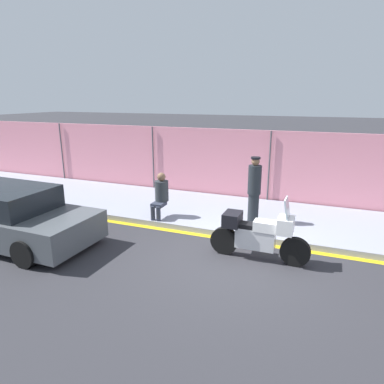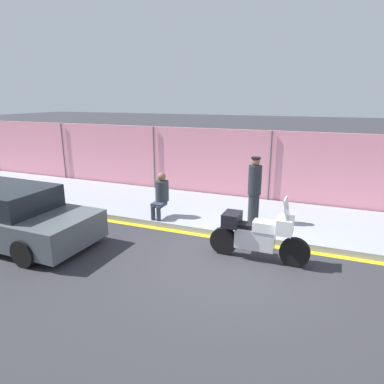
{
  "view_description": "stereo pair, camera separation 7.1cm",
  "coord_description": "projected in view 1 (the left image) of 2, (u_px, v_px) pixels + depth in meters",
  "views": [
    {
      "loc": [
        1.69,
        -6.58,
        3.48
      ],
      "look_at": [
        -1.43,
        1.3,
        1.11
      ],
      "focal_mm": 32.0,
      "sensor_mm": 36.0,
      "label": 1
    },
    {
      "loc": [
        1.76,
        -6.55,
        3.48
      ],
      "look_at": [
        -1.43,
        1.3,
        1.11
      ],
      "focal_mm": 32.0,
      "sensor_mm": 36.0,
      "label": 2
    }
  ],
  "objects": [
    {
      "name": "ground_plane",
      "position": [
        231.0,
        263.0,
        7.43
      ],
      "size": [
        120.0,
        120.0,
        0.0
      ],
      "primitive_type": "plane",
      "color": "#2D2D33"
    },
    {
      "name": "sidewalk",
      "position": [
        258.0,
        217.0,
        10.01
      ],
      "size": [
        31.62,
        3.26,
        0.15
      ],
      "color": "#8E93A3",
      "rests_on": "ground_plane"
    },
    {
      "name": "curb_paint_stripe",
      "position": [
        244.0,
        242.0,
        8.49
      ],
      "size": [
        31.62,
        0.18,
        0.01
      ],
      "color": "gold",
      "rests_on": "ground_plane"
    },
    {
      "name": "storefront_fence",
      "position": [
        270.0,
        168.0,
        11.24
      ],
      "size": [
        30.04,
        0.17,
        2.43
      ],
      "color": "pink",
      "rests_on": "ground_plane"
    },
    {
      "name": "motorcycle",
      "position": [
        258.0,
        234.0,
        7.43
      ],
      "size": [
        2.19,
        0.51,
        1.47
      ],
      "rotation": [
        0.0,
        0.0,
        -0.01
      ],
      "color": "black",
      "rests_on": "ground_plane"
    },
    {
      "name": "officer_standing",
      "position": [
        254.0,
        189.0,
        9.22
      ],
      "size": [
        0.35,
        0.35,
        1.79
      ],
      "color": "#1E2328",
      "rests_on": "sidewalk"
    },
    {
      "name": "person_seated_on_curb",
      "position": [
        161.0,
        193.0,
        9.65
      ],
      "size": [
        0.38,
        0.66,
        1.27
      ],
      "color": "#2D3342",
      "rests_on": "sidewalk"
    },
    {
      "name": "parked_car_left_down_street",
      "position": [
        10.0,
        216.0,
        8.36
      ],
      "size": [
        4.33,
        2.02,
        1.37
      ],
      "rotation": [
        0.0,
        0.0,
        -0.02
      ],
      "color": "#4C5156",
      "rests_on": "ground_plane"
    }
  ]
}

